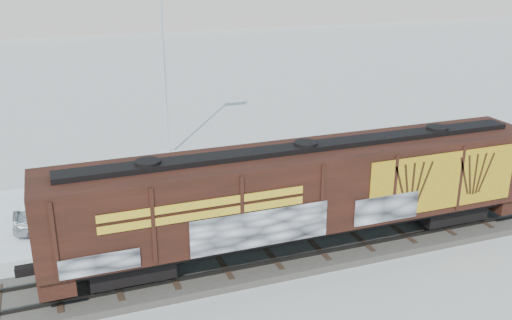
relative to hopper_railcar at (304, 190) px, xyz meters
name	(u,v)px	position (x,y,z in m)	size (l,w,h in m)	color
ground	(222,269)	(-3.44, 0.01, -2.83)	(500.00, 500.00, 0.00)	white
rail_track	(222,266)	(-3.44, 0.01, -2.68)	(50.00, 3.40, 0.43)	#59544C
parking_strip	(178,197)	(-3.44, 7.51, -2.81)	(40.00, 8.00, 0.03)	white
hopper_railcar	(304,190)	(0.00, 0.00, 0.00)	(20.09, 3.06, 4.26)	black
flagpole	(167,76)	(-2.33, 14.17, 2.04)	(2.30, 0.90, 12.91)	silver
car_silver	(61,215)	(-9.09, 5.74, -2.13)	(1.59, 3.96, 1.35)	silver
car_white	(154,189)	(-4.68, 7.15, -2.05)	(1.59, 4.57, 1.50)	silver
car_dark	(296,180)	(2.30, 5.82, -2.04)	(2.12, 5.21, 1.51)	black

